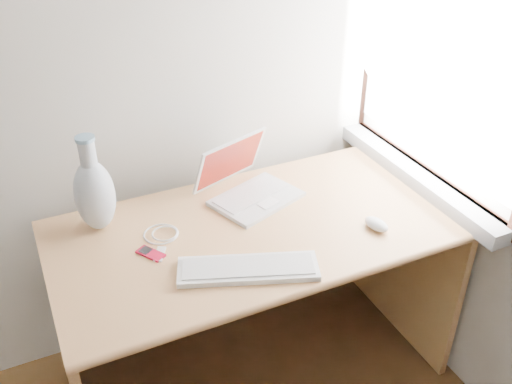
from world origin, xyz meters
name	(u,v)px	position (x,y,z in m)	size (l,w,h in m)	color
window	(440,56)	(1.72, 1.30, 1.28)	(0.11, 0.99, 1.10)	white
desk	(248,260)	(0.99, 1.37, 0.54)	(1.45, 0.73, 0.77)	tan
laptop	(252,184)	(1.06, 1.47, 0.82)	(0.37, 0.36, 0.22)	silver
external_keyboard	(248,269)	(0.86, 1.07, 0.78)	(0.47, 0.28, 0.02)	white
mouse	(376,224)	(1.36, 1.09, 0.78)	(0.06, 0.10, 0.03)	silver
ipod	(151,254)	(0.60, 1.28, 0.77)	(0.09, 0.11, 0.01)	#A90B2A
cable_coil	(161,234)	(0.66, 1.37, 0.77)	(0.12, 0.12, 0.01)	white
remote	(160,254)	(0.62, 1.27, 0.77)	(0.03, 0.08, 0.01)	white
vase	(94,193)	(0.48, 1.51, 0.91)	(0.14, 0.14, 0.36)	silver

